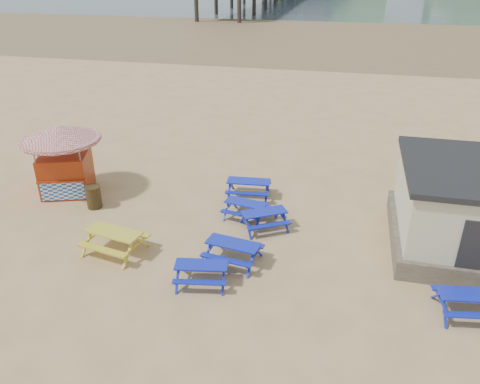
% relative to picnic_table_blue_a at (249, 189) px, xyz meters
% --- Properties ---
extents(ground, '(400.00, 400.00, 0.00)m').
position_rel_picnic_table_blue_a_xyz_m(ground, '(-0.88, -3.09, -0.39)').
color(ground, tan).
rests_on(ground, ground).
extents(wet_sand, '(400.00, 400.00, 0.00)m').
position_rel_picnic_table_blue_a_xyz_m(wet_sand, '(-0.88, 51.91, -0.39)').
color(wet_sand, olive).
rests_on(wet_sand, ground).
extents(picnic_table_blue_a, '(2.00, 1.67, 0.79)m').
position_rel_picnic_table_blue_a_xyz_m(picnic_table_blue_a, '(0.00, 0.00, 0.00)').
color(picnic_table_blue_a, '#0718AF').
rests_on(picnic_table_blue_a, ground).
extents(picnic_table_blue_b, '(1.88, 1.62, 0.70)m').
position_rel_picnic_table_blue_a_xyz_m(picnic_table_blue_b, '(0.28, -1.84, -0.04)').
color(picnic_table_blue_b, '#0718AF').
rests_on(picnic_table_blue_b, ground).
extents(picnic_table_blue_c, '(2.21, 2.09, 0.73)m').
position_rel_picnic_table_blue_a_xyz_m(picnic_table_blue_c, '(1.16, -2.48, -0.03)').
color(picnic_table_blue_c, '#0718AF').
rests_on(picnic_table_blue_c, ground).
extents(picnic_table_blue_d, '(1.90, 1.64, 0.71)m').
position_rel_picnic_table_blue_a_xyz_m(picnic_table_blue_d, '(-0.17, -6.33, -0.04)').
color(picnic_table_blue_d, '#0718AF').
rests_on(picnic_table_blue_d, ground).
extents(picnic_table_blue_e, '(2.04, 1.74, 0.77)m').
position_rel_picnic_table_blue_a_xyz_m(picnic_table_blue_e, '(0.54, -4.97, -0.01)').
color(picnic_table_blue_e, '#0718AF').
rests_on(picnic_table_blue_e, ground).
extents(picnic_table_blue_f, '(1.98, 1.70, 0.74)m').
position_rel_picnic_table_blue_a_xyz_m(picnic_table_blue_f, '(7.90, -5.98, -0.02)').
color(picnic_table_blue_f, '#0718AF').
rests_on(picnic_table_blue_f, ground).
extents(picnic_table_yellow, '(2.29, 1.98, 0.85)m').
position_rel_picnic_table_blue_a_xyz_m(picnic_table_yellow, '(-3.72, -5.35, 0.03)').
color(picnic_table_yellow, gold).
rests_on(picnic_table_yellow, ground).
extents(ice_cream_kiosk, '(4.43, 4.43, 3.11)m').
position_rel_picnic_table_blue_a_xyz_m(ice_cream_kiosk, '(-8.02, -1.33, 1.56)').
color(ice_cream_kiosk, '#97290C').
rests_on(ice_cream_kiosk, ground).
extents(litter_bin, '(0.66, 0.66, 0.97)m').
position_rel_picnic_table_blue_a_xyz_m(litter_bin, '(-6.13, -2.46, 0.10)').
color(litter_bin, '#3A2B15').
rests_on(litter_bin, ground).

